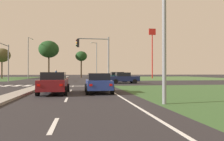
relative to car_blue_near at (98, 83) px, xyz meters
The scene contains 29 objects.
ground_plane 16.16m from the car_blue_near, 110.57° to the left, with size 200.00×200.00×0.00m, color #282628.
grass_verge_far_right 44.31m from the car_blue_near, 63.41° to the left, with size 35.00×35.00×0.01m, color #476B38.
median_island_near 6.91m from the car_blue_near, 145.57° to the right, with size 1.20×22.00×0.14m, color gray.
median_island_far 40.52m from the car_blue_near, 98.05° to the left, with size 1.20×36.00×0.14m, color #ADA89E.
lane_dash_near 10.16m from the car_blue_near, 102.37° to the right, with size 0.14×2.00×0.01m, color silver.
lane_dash_second 4.53m from the car_blue_near, 119.10° to the right, with size 0.14×2.00×0.01m, color silver.
lane_dash_third 3.11m from the car_blue_near, 135.96° to the left, with size 0.14×2.00×0.01m, color silver.
lane_dash_fourth 8.42m from the car_blue_near, 105.00° to the left, with size 0.14×2.00×0.01m, color silver.
edge_line_right 3.21m from the car_blue_near, 67.79° to the right, with size 0.14×24.00×0.01m, color silver.
stop_bar_near 8.36m from the car_blue_near, 102.99° to the left, with size 6.40×0.50×0.01m, color silver.
crosswalk_bar_third 13.94m from the car_blue_near, 134.59° to the left, with size 0.70×2.80×0.01m, color silver.
crosswalk_bar_fourth 13.16m from the car_blue_near, 131.01° to the left, with size 0.70×2.80×0.01m, color silver.
crosswalk_bar_fifth 12.44m from the car_blue_near, 127.00° to the left, with size 0.70×2.80×0.01m, color silver.
crosswalk_bar_sixth 11.78m from the car_blue_near, 122.52° to the left, with size 0.70×2.80×0.01m, color silver.
crosswalk_bar_seventh 11.21m from the car_blue_near, 117.55° to the left, with size 0.70×2.80×0.01m, color silver.
car_blue_near is the anchor object (origin of this frame).
car_navy_second 13.85m from the car_blue_near, 70.27° to the left, with size 4.21×1.97×1.54m.
car_maroon_fourth 3.28m from the car_blue_near, behind, with size 2.03×4.54×1.58m.
car_white_fifth 30.92m from the car_blue_near, 104.67° to the left, with size 2.03×4.50×1.49m.
car_teal_sixth 17.18m from the car_blue_near, 75.63° to the left, with size 4.19×1.95×1.60m.
traffic_signal_far_left 24.15m from the car_blue_near, 123.74° to the left, with size 0.32×5.30×6.20m.
traffic_signal_near_right 9.08m from the car_blue_near, 86.11° to the left, with size 3.89×0.32×5.72m.
street_lamp_third 37.26m from the car_blue_near, 85.96° to the left, with size 1.66×1.33×8.95m.
street_lamp_fourth 42.04m from the car_blue_near, 109.63° to the left, with size 0.94×2.34×10.27m.
pedestrian_at_median 25.01m from the car_blue_near, 103.30° to the left, with size 0.34×0.34×1.92m.
fastfood_pole_sign 41.70m from the car_blue_near, 65.10° to the left, with size 1.80×0.40×12.88m.
treeline_second 45.61m from the car_blue_near, 117.05° to the left, with size 4.04×4.04×7.53m.
treeline_third 45.00m from the car_blue_near, 102.62° to the left, with size 5.38×5.38×10.07m.
treeline_fourth 44.44m from the car_blue_near, 91.33° to the left, with size 3.23×3.23×7.45m.
Camera 1 is at (4.26, -1.57, 1.58)m, focal length 34.43 mm.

